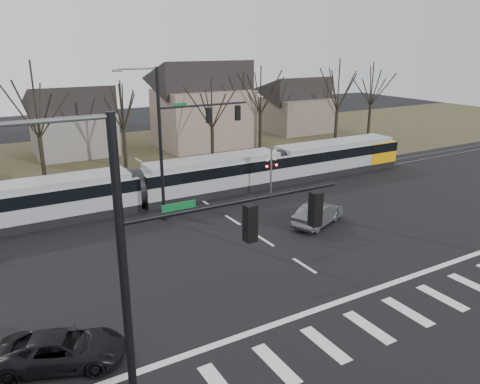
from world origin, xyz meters
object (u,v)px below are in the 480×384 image
sedan (318,214)px  rail_crossing_signal (271,174)px  suv (62,350)px  tram (212,174)px

sedan → rail_crossing_signal: bearing=-26.5°
suv → rail_crossing_signal: (17.96, 12.74, 1.24)m
tram → sedan: tram is taller
tram → suv: bearing=-132.2°
rail_crossing_signal → sedan: bearing=-94.3°
suv → tram: bearing=-20.4°
tram → suv: size_ratio=7.58×
rail_crossing_signal → suv: bearing=-144.7°
tram → sedan: 10.07m
sedan → suv: sedan is taller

